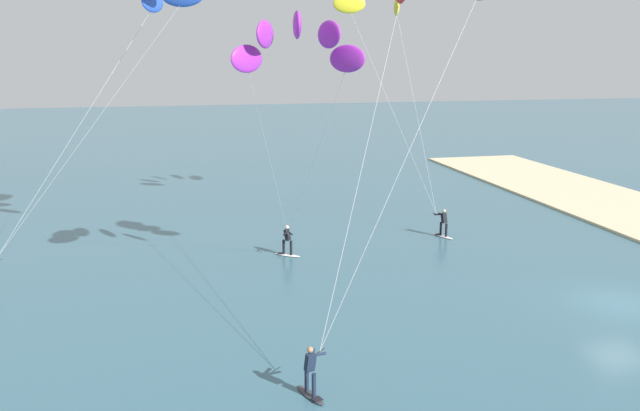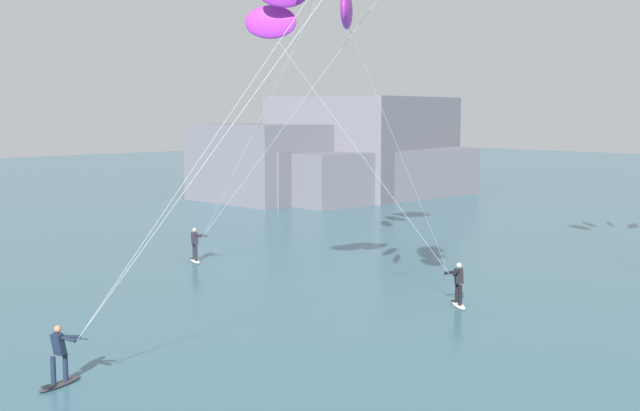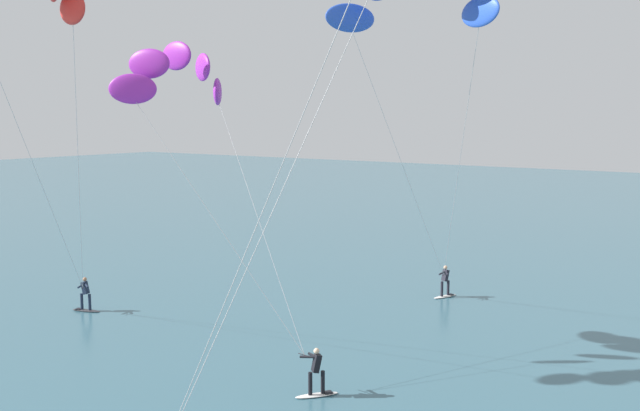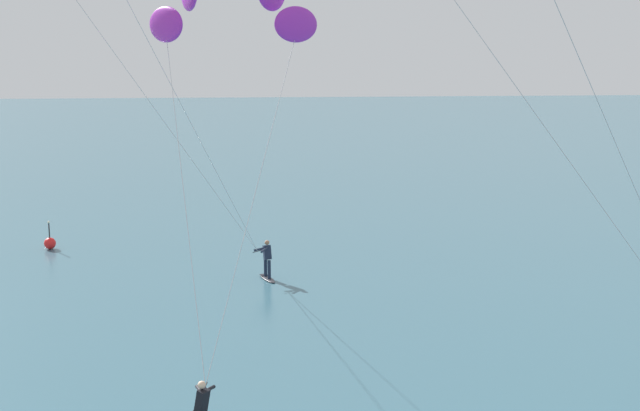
{
  "view_description": "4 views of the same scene",
  "coord_description": "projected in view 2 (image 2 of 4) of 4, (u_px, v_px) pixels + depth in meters",
  "views": [
    {
      "loc": [
        -24.03,
        18.98,
        10.59
      ],
      "look_at": [
        6.46,
        11.9,
        3.55
      ],
      "focal_mm": 38.13,
      "sensor_mm": 36.0,
      "label": 1
    },
    {
      "loc": [
        -14.34,
        -5.36,
        7.45
      ],
      "look_at": [
        6.53,
        16.54,
        3.86
      ],
      "focal_mm": 45.2,
      "sensor_mm": 36.0,
      "label": 2
    },
    {
      "loc": [
        23.38,
        -5.66,
        9.39
      ],
      "look_at": [
        7.57,
        16.85,
        5.87
      ],
      "focal_mm": 39.39,
      "sensor_mm": 36.0,
      "label": 3
    },
    {
      "loc": [
        30.82,
        13.89,
        9.96
      ],
      "look_at": [
        4.79,
        16.2,
        4.97
      ],
      "focal_mm": 49.36,
      "sensor_mm": 36.0,
      "label": 4
    }
  ],
  "objects": [
    {
      "name": "kitesurfer_mid_water",
      "position": [
        314.0,
        10.0,
        25.4
      ],
      "size": [
        8.78,
        5.45,
        12.23
      ],
      "color": "white",
      "rests_on": "ground"
    },
    {
      "name": "distant_headland",
      "position": [
        343.0,
        159.0,
        71.3
      ],
      "size": [
        24.41,
        15.44,
        8.58
      ],
      "color": "slate",
      "rests_on": "ground"
    }
  ]
}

